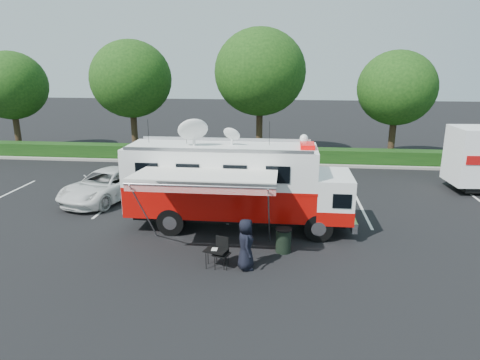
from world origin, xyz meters
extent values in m
plane|color=black|center=(0.00, 0.00, 0.00)|extent=(120.00, 120.00, 0.00)
cube|color=#9E998E|center=(4.00, 11.00, 0.07)|extent=(60.00, 0.35, 0.15)
cube|color=black|center=(4.00, 11.90, 0.50)|extent=(60.00, 1.20, 1.00)
cylinder|color=black|center=(-18.00, 13.00, 2.00)|extent=(0.44, 0.44, 4.00)
ellipsoid|color=#14380F|center=(-18.00, 13.00, 4.96)|extent=(5.12, 5.12, 4.86)
cylinder|color=black|center=(-9.00, 13.00, 2.20)|extent=(0.44, 0.44, 4.40)
ellipsoid|color=#14380F|center=(-9.00, 13.00, 5.46)|extent=(5.63, 5.63, 5.35)
cylinder|color=black|center=(0.00, 13.00, 2.40)|extent=(0.44, 0.44, 4.80)
ellipsoid|color=#14380F|center=(0.00, 13.00, 5.95)|extent=(6.14, 6.14, 5.84)
cylinder|color=black|center=(9.00, 13.00, 2.00)|extent=(0.44, 0.44, 4.00)
ellipsoid|color=#14380F|center=(9.00, 13.00, 4.96)|extent=(5.12, 5.12, 4.86)
cube|color=silver|center=(-12.50, 3.00, 0.00)|extent=(0.12, 5.50, 0.01)
cube|color=silver|center=(-6.50, 3.00, 0.00)|extent=(0.12, 5.50, 0.01)
cube|color=silver|center=(-0.50, 3.00, 0.00)|extent=(0.12, 5.50, 0.01)
cube|color=silver|center=(5.50, 3.00, 0.00)|extent=(0.12, 5.50, 0.01)
cube|color=black|center=(0.00, 0.00, 0.55)|extent=(8.57, 1.40, 0.30)
cylinder|color=black|center=(3.19, -1.10, 0.55)|extent=(1.10, 0.32, 1.10)
cylinder|color=black|center=(3.19, 1.10, 0.55)|extent=(1.10, 0.32, 1.10)
cylinder|color=black|center=(-2.59, -1.10, 0.55)|extent=(1.10, 0.32, 1.10)
cylinder|color=black|center=(-2.59, 1.10, 0.55)|extent=(1.10, 0.32, 1.10)
cube|color=silver|center=(4.54, 0.00, 0.60)|extent=(0.20, 2.49, 0.40)
cube|color=white|center=(3.79, 0.00, 1.54)|extent=(1.40, 2.49, 1.69)
cube|color=#B80B07|center=(3.79, 0.00, 0.95)|extent=(1.42, 2.51, 0.55)
cube|color=black|center=(4.44, 0.00, 1.84)|extent=(0.12, 2.19, 0.70)
cube|color=#B80B07|center=(-0.70, 0.00, 1.30)|extent=(7.58, 2.49, 1.20)
cube|color=#B80B07|center=(-0.70, 0.00, 1.89)|extent=(7.60, 2.51, 0.10)
cube|color=white|center=(-0.70, 0.00, 2.64)|extent=(7.58, 2.49, 1.40)
cube|color=white|center=(-0.70, 0.00, 3.38)|extent=(7.58, 2.49, 0.08)
cube|color=#CC0505|center=(2.69, 0.00, 3.52)|extent=(0.55, 0.95, 0.16)
sphere|color=white|center=(2.59, 1.00, 3.62)|extent=(0.34, 0.34, 0.34)
ellipsoid|color=white|center=(-1.79, -0.15, 4.09)|extent=(1.20, 1.20, 0.36)
ellipsoid|color=white|center=(-0.30, 0.20, 3.89)|extent=(0.70, 0.70, 0.20)
cylinder|color=black|center=(-3.79, 0.40, 3.89)|extent=(0.02, 0.02, 1.00)
cylinder|color=black|center=(-2.19, 0.40, 3.89)|extent=(0.02, 0.02, 1.00)
cylinder|color=black|center=(1.20, 0.40, 3.89)|extent=(0.02, 0.02, 1.00)
cube|color=white|center=(-0.90, -2.44, 2.89)|extent=(4.98, 2.39, 0.21)
cube|color=red|center=(-0.90, -3.62, 2.71)|extent=(4.98, 0.04, 0.28)
cylinder|color=#B2B2B7|center=(-0.90, -3.64, 2.83)|extent=(4.98, 0.07, 0.07)
cylinder|color=#B2B2B7|center=(-3.14, -2.52, 1.42)|extent=(0.05, 2.58, 2.87)
cylinder|color=#B2B2B7|center=(1.34, -2.52, 1.42)|extent=(0.05, 2.58, 2.87)
imported|color=silver|center=(-6.97, 3.01, 0.00)|extent=(3.86, 5.76, 1.47)
imported|color=black|center=(0.64, -3.64, 0.00)|extent=(0.72, 0.95, 1.75)
cube|color=black|center=(-0.37, -3.64, 0.60)|extent=(0.84, 0.70, 0.03)
cylinder|color=black|center=(-0.67, -3.83, 0.30)|extent=(0.02, 0.02, 0.60)
cylinder|color=black|center=(-0.67, -3.45, 0.30)|extent=(0.02, 0.02, 0.60)
cylinder|color=black|center=(-0.07, -3.83, 0.30)|extent=(0.02, 0.02, 0.60)
cylinder|color=black|center=(-0.07, -3.45, 0.30)|extent=(0.02, 0.02, 0.60)
cube|color=silver|center=(-0.42, -3.59, 0.62)|extent=(0.19, 0.26, 0.01)
cube|color=black|center=(-0.17, -3.66, 0.49)|extent=(0.62, 0.62, 0.04)
cube|color=black|center=(-0.17, -3.41, 0.76)|extent=(0.47, 0.21, 0.54)
cylinder|color=black|center=(-0.37, -3.85, 0.24)|extent=(0.02, 0.02, 0.49)
cylinder|color=black|center=(-0.37, -3.46, 0.24)|extent=(0.02, 0.02, 0.49)
cylinder|color=black|center=(0.02, -3.85, 0.24)|extent=(0.02, 0.02, 0.49)
cylinder|color=black|center=(0.02, -3.46, 0.24)|extent=(0.02, 0.02, 0.49)
cylinder|color=black|center=(1.87, -2.21, 0.43)|extent=(0.55, 0.55, 0.85)
cylinder|color=black|center=(1.87, -2.21, 0.87)|extent=(0.60, 0.60, 0.04)
cylinder|color=black|center=(12.34, 7.71, 0.46)|extent=(0.92, 0.28, 0.92)
camera|label=1|loc=(1.84, -16.55, 6.72)|focal=32.00mm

